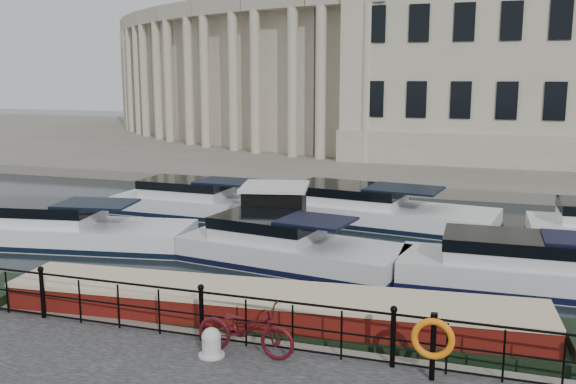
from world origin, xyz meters
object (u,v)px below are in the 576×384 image
Objects in this scene: mooring_bollard at (211,343)px; harbour_hut at (275,216)px; narrowboat at (268,326)px; life_ring_post at (433,340)px; bicycle at (246,329)px.

mooring_bollard is 0.16× the size of harbour_hut.
mooring_bollard is at bearing -89.65° from harbour_hut.
narrowboat is at bearing 80.46° from mooring_bollard.
harbour_hut reaches higher than narrowboat.
life_ring_post is 0.08× the size of narrowboat.
bicycle is at bearing -86.13° from harbour_hut.
bicycle is 0.73m from mooring_bollard.
narrowboat is at bearing -84.10° from harbour_hut.
bicycle is 10.83m from harbour_hut.
harbour_hut is (-3.04, 10.39, -0.14)m from bicycle.
mooring_bollard is 0.46× the size of life_ring_post.
narrowboat is (0.37, 2.23, -0.46)m from mooring_bollard.
life_ring_post is 4.45m from narrowboat.
life_ring_post is (4.25, 0.28, 0.53)m from mooring_bollard.
bicycle is at bearing 23.40° from mooring_bollard.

